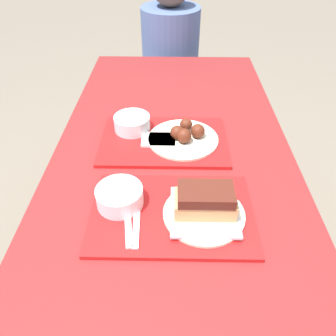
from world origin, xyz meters
name	(u,v)px	position (x,y,z in m)	size (l,w,h in m)	color
ground_plane	(172,301)	(0.00, 0.00, 0.00)	(12.00, 12.00, 0.00)	#706656
picnic_table	(173,197)	(0.00, 0.00, 0.66)	(0.78, 1.88, 0.75)	maroon
picnic_bench_far	(174,101)	(0.00, 1.16, 0.37)	(0.75, 0.28, 0.45)	maroon
tray_near	(172,213)	(0.00, -0.16, 0.76)	(0.43, 0.29, 0.01)	red
tray_far	(165,141)	(-0.03, 0.17, 0.76)	(0.43, 0.29, 0.01)	red
bowl_coleslaw_near	(121,196)	(-0.14, -0.13, 0.79)	(0.12, 0.12, 0.05)	silver
brisket_sandwich_plate	(206,206)	(0.08, -0.16, 0.80)	(0.21, 0.21, 0.09)	beige
plastic_fork_near	(129,221)	(-0.11, -0.19, 0.76)	(0.04, 0.17, 0.00)	white
plastic_knife_near	(138,221)	(-0.09, -0.19, 0.76)	(0.02, 0.17, 0.00)	white
bowl_coleslaw_far	(133,122)	(-0.14, 0.23, 0.79)	(0.12, 0.12, 0.05)	silver
wings_plate_far	(186,135)	(0.04, 0.17, 0.78)	(0.24, 0.24, 0.06)	beige
napkin_far	(159,140)	(-0.05, 0.17, 0.77)	(0.11, 0.08, 0.01)	white
person_seated_across	(171,43)	(-0.02, 1.16, 0.74)	(0.33, 0.33, 0.69)	#4C6093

